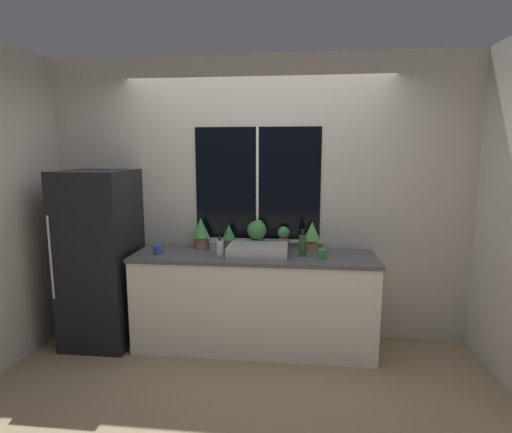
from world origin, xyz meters
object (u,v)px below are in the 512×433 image
object	(u,v)px
sink	(258,250)
mug_blue	(158,249)
mug_green	(322,254)
potted_plant_center	(257,233)
bottle_tall	(302,245)
potted_plant_far_left	(201,231)
refrigerator	(101,258)
mug_grey	(213,246)
potted_plant_left	(229,235)
soap_bottle	(220,247)
potted_plant_right	(284,237)
potted_plant_far_right	(312,234)

from	to	relation	value
sink	mug_blue	bearing A→B (deg)	-176.17
mug_green	potted_plant_center	bearing A→B (deg)	153.91
bottle_tall	potted_plant_far_left	bearing A→B (deg)	167.75
refrigerator	mug_blue	xyz separation A→B (m)	(0.59, -0.06, 0.11)
refrigerator	mug_grey	distance (m)	1.07
potted_plant_left	soap_bottle	world-z (taller)	potted_plant_left
potted_plant_center	mug_green	size ratio (longest dim) A/B	3.23
potted_plant_right	mug_green	xyz separation A→B (m)	(0.35, -0.29, -0.08)
refrigerator	bottle_tall	bearing A→B (deg)	0.16
soap_bottle	mug_blue	distance (m)	0.57
potted_plant_far_left	potted_plant_left	size ratio (longest dim) A/B	1.23
potted_plant_far_right	potted_plant_left	bearing A→B (deg)	180.00
sink	potted_plant_left	world-z (taller)	sink
potted_plant_far_left	mug_green	distance (m)	1.19
potted_plant_right	mug_grey	world-z (taller)	potted_plant_right
potted_plant_center	mug_green	bearing A→B (deg)	-26.09
mug_grey	potted_plant_left	bearing A→B (deg)	29.88
potted_plant_left	bottle_tall	world-z (taller)	bottle_tall
mug_green	soap_bottle	bearing A→B (deg)	177.05
potted_plant_center	mug_blue	world-z (taller)	potted_plant_center
refrigerator	potted_plant_right	world-z (taller)	refrigerator
potted_plant_far_left	potted_plant_left	world-z (taller)	potted_plant_far_left
refrigerator	potted_plant_right	size ratio (longest dim) A/B	7.33
potted_plant_far_left	mug_blue	world-z (taller)	potted_plant_far_left
potted_plant_left	potted_plant_far_right	distance (m)	0.79
refrigerator	potted_plant_far_left	distance (m)	0.97
mug_green	sink	bearing A→B (deg)	172.16
potted_plant_left	potted_plant_right	distance (m)	0.52
bottle_tall	mug_blue	xyz separation A→B (m)	(-1.30, -0.07, -0.06)
sink	soap_bottle	distance (m)	0.35
potted_plant_center	sink	bearing A→B (deg)	-81.02
refrigerator	potted_plant_far_left	world-z (taller)	refrigerator
refrigerator	potted_plant_right	xyz separation A→B (m)	(1.71, 0.22, 0.19)
soap_bottle	mug_green	size ratio (longest dim) A/B	1.97
potted_plant_left	mug_green	distance (m)	0.92
potted_plant_right	mug_grey	xyz separation A→B (m)	(-0.66, -0.08, -0.08)
potted_plant_left	mug_grey	bearing A→B (deg)	-150.12
bottle_tall	mug_green	distance (m)	0.20
soap_bottle	bottle_tall	xyz separation A→B (m)	(0.74, 0.04, 0.03)
potted_plant_left	mug_green	bearing A→B (deg)	-18.70
potted_plant_far_right	bottle_tall	bearing A→B (deg)	-113.29
potted_plant_left	potted_plant_far_right	world-z (taller)	potted_plant_far_right
potted_plant_left	mug_blue	size ratio (longest dim) A/B	2.87
potted_plant_far_left	soap_bottle	xyz separation A→B (m)	(0.23, -0.25, -0.09)
potted_plant_far_right	soap_bottle	bearing A→B (deg)	-163.38
sink	bottle_tall	size ratio (longest dim) A/B	2.19
soap_bottle	bottle_tall	size ratio (longest dim) A/B	0.70
potted_plant_far_left	mug_green	world-z (taller)	potted_plant_far_left
mug_green	mug_grey	bearing A→B (deg)	167.93
potted_plant_far_left	mug_blue	size ratio (longest dim) A/B	3.55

